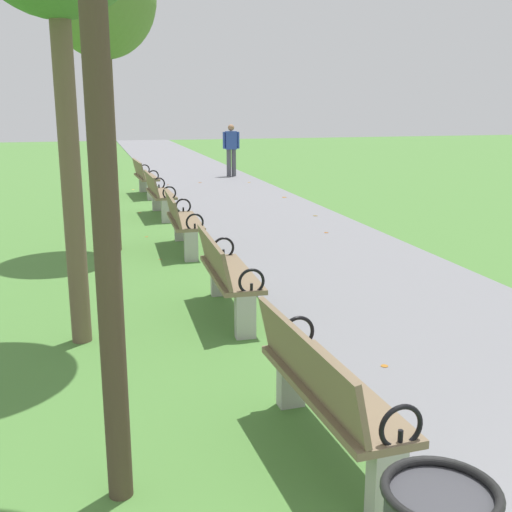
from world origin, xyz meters
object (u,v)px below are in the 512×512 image
object	(u,v)px
park_bench_5	(159,193)
park_bench_6	(144,177)
park_bench_3	(226,273)
tree_3	(101,2)
park_bench_4	(182,220)
pedestrian_walking	(231,147)
park_bench_2	(325,389)

from	to	relation	value
park_bench_5	park_bench_6	bearing A→B (deg)	90.00
park_bench_3	tree_3	xyz separation A→B (m)	(-1.05, 3.56, 3.26)
park_bench_3	park_bench_4	xyz separation A→B (m)	(0.00, 3.27, 0.00)
park_bench_3	pedestrian_walking	distance (m)	13.42
park_bench_5	park_bench_3	bearing A→B (deg)	-90.00
park_bench_4	park_bench_6	xyz separation A→B (m)	(0.00, 6.26, 0.00)
pedestrian_walking	park_bench_3	bearing A→B (deg)	-103.17
park_bench_2	park_bench_3	xyz separation A→B (m)	(-0.00, 2.99, 0.00)
park_bench_4	park_bench_6	size ratio (longest dim) A/B	1.00
park_bench_2	park_bench_5	world-z (taller)	same
park_bench_2	park_bench_6	xyz separation A→B (m)	(-0.00, 12.53, 0.00)
park_bench_2	park_bench_6	size ratio (longest dim) A/B	1.00
park_bench_2	park_bench_5	distance (m)	9.45
park_bench_2	park_bench_3	distance (m)	2.99
park_bench_4	tree_3	world-z (taller)	tree_3
park_bench_3	park_bench_5	world-z (taller)	same
park_bench_3	park_bench_4	size ratio (longest dim) A/B	1.00
park_bench_6	tree_3	world-z (taller)	tree_3
park_bench_2	park_bench_5	size ratio (longest dim) A/B	1.01
park_bench_3	park_bench_6	bearing A→B (deg)	90.00
park_bench_5	park_bench_2	bearing A→B (deg)	-90.00
tree_3	park_bench_4	bearing A→B (deg)	-15.58
park_bench_3	park_bench_4	bearing A→B (deg)	90.00
park_bench_2	park_bench_4	distance (m)	6.26
park_bench_2	park_bench_5	bearing A→B (deg)	90.00
park_bench_6	tree_3	bearing A→B (deg)	-99.97
park_bench_5	park_bench_6	size ratio (longest dim) A/B	0.99
park_bench_5	tree_3	xyz separation A→B (m)	(-1.05, -2.90, 3.26)
park_bench_3	tree_3	world-z (taller)	tree_3
park_bench_6	park_bench_3	bearing A→B (deg)	-90.00
park_bench_4	park_bench_6	bearing A→B (deg)	90.00
tree_3	park_bench_2	bearing A→B (deg)	-80.90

